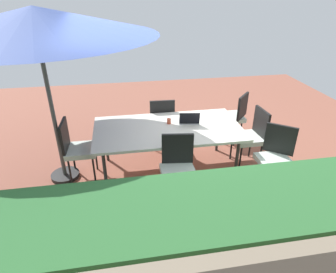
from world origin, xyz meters
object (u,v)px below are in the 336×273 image
Objects in this scene: laptop at (189,120)px; chair_southwest at (234,115)px; chair_northwest at (276,156)px; patio_umbrella at (34,22)px; chair_south at (162,120)px; chair_north at (178,167)px; chair_east at (77,147)px; cup at (169,121)px; dining_table at (168,130)px; chair_west at (251,134)px.

chair_southwest is at bearing -138.71° from laptop.
laptop is at bearing -179.97° from chair_northwest.
patio_umbrella is 2.55m from laptop.
chair_northwest is at bearing 136.12° from chair_south.
chair_southwest is 1.00× the size of chair_northwest.
chair_north is at bearing 153.49° from patio_umbrella.
chair_northwest is (-3.14, 0.80, -1.80)m from patio_umbrella.
patio_umbrella is 1.81m from chair_east.
patio_umbrella is 2.30m from cup.
cup is at bearing -105.22° from dining_table.
patio_umbrella is 3.56m from chair_west.
chair_east is at bearing -157.19° from chair_northwest.
chair_west is 1.40m from cup.
chair_east is at bearing -32.63° from chair_southwest.
laptop reaches higher than dining_table.
patio_umbrella reaches higher than chair_northwest.
patio_umbrella is 36.95× the size of cup.
chair_east is 1.00× the size of chair_southwest.
patio_umbrella is at bearing 3.01° from cup.
chair_west is (-1.38, 0.84, 0.00)m from chair_south.
chair_south is 1.00× the size of chair_southwest.
chair_east is 2.93m from chair_southwest.
chair_northwest is 11.59× the size of cup.
chair_south reaches higher than dining_table.
chair_southwest is (-1.39, 0.01, 0.00)m from chair_south.
cup is at bearing -22.91° from chair_southwest.
chair_southwest is (-3.08, -0.72, -1.80)m from patio_umbrella.
patio_umbrella is 3.64m from chair_southwest.
chair_west is 0.82m from chair_southwest.
patio_umbrella is at bearing 26.27° from chair_south.
chair_north is 1.57m from chair_south.
dining_table is at bearing 177.92° from patio_umbrella.
chair_west is 1.00× the size of chair_northwest.
chair_southwest is (-1.41, -0.78, -0.18)m from dining_table.
dining_table is 0.74× the size of patio_umbrella.
chair_east is (2.82, -0.06, 0.00)m from chair_west.
chair_south is at bearing -87.99° from cup.
chair_north is 1.00× the size of chair_west.
laptop reaches higher than cup.
chair_southwest is 11.59× the size of cup.
cup is (-0.03, -0.93, 0.26)m from chair_north.
chair_northwest is at bearing 44.46° from chair_southwest.
chair_northwest is (-1.46, -0.04, 0.00)m from chair_north.
chair_west is 1.00× the size of chair_southwest.
chair_west is at bearing 133.17° from chair_northwest.
chair_northwest is at bearing -102.47° from chair_east.
chair_north is 1.58m from chair_west.
chair_north and chair_west have the same top height.
chair_east and chair_southwest have the same top height.
chair_west is 2.82m from chair_east.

